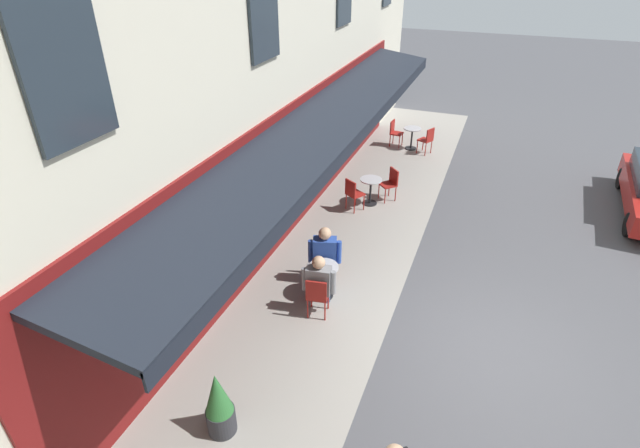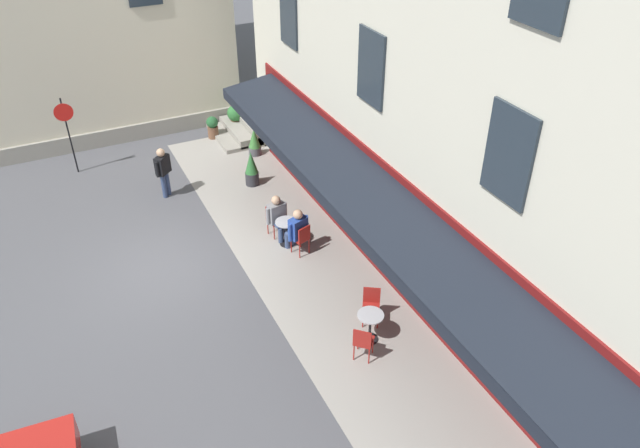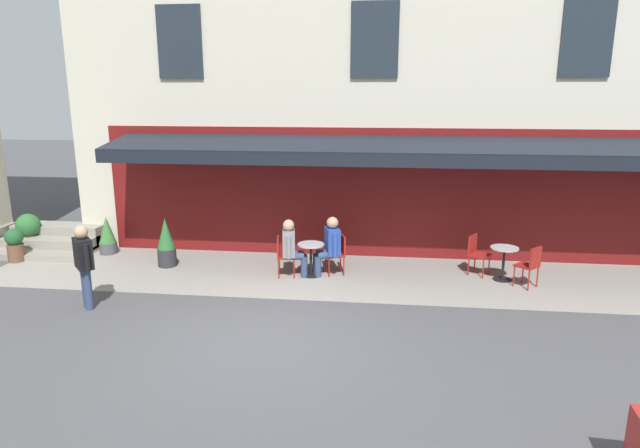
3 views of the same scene
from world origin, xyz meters
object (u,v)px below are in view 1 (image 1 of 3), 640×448
at_px(cafe_table_mid_terrace, 371,188).
at_px(potted_plant_entrance_right, 219,404).
at_px(cafe_table_streetside, 324,277).
at_px(cafe_chair_red_corner_left, 427,138).
at_px(cafe_chair_red_near_door, 353,192).
at_px(cafe_chair_red_by_window, 325,257).
at_px(seated_companion_in_grey, 319,281).
at_px(cafe_chair_red_corner_right, 395,131).
at_px(cafe_chair_red_back_row, 390,182).
at_px(cafe_chair_red_facing_street, 317,294).
at_px(seated_patron_in_blue, 325,256).
at_px(cafe_table_near_entrance, 412,135).

bearing_deg(cafe_table_mid_terrace, potted_plant_entrance_right, -0.60).
height_order(cafe_table_streetside, potted_plant_entrance_right, potted_plant_entrance_right).
relative_size(cafe_chair_red_corner_left, cafe_chair_red_near_door, 1.00).
distance_m(cafe_chair_red_by_window, seated_companion_in_grey, 1.06).
distance_m(cafe_chair_red_corner_right, cafe_chair_red_back_row, 4.14).
xyz_separation_m(seated_companion_in_grey, potted_plant_entrance_right, (3.08, -0.37, -0.13)).
xyz_separation_m(cafe_chair_red_corner_right, potted_plant_entrance_right, (12.22, 0.33, 0.02)).
bearing_deg(seated_companion_in_grey, cafe_chair_red_near_door, -171.36).
height_order(cafe_chair_red_back_row, cafe_chair_red_by_window, same).
relative_size(cafe_table_streetside, potted_plant_entrance_right, 0.64).
bearing_deg(cafe_table_streetside, cafe_chair_red_corner_left, 176.11).
height_order(cafe_chair_red_corner_left, cafe_chair_red_corner_right, same).
relative_size(cafe_chair_red_corner_right, potted_plant_entrance_right, 0.78).
bearing_deg(potted_plant_entrance_right, seated_companion_in_grey, 173.13).
relative_size(cafe_chair_red_facing_street, seated_companion_in_grey, 0.70).
bearing_deg(seated_companion_in_grey, seated_patron_in_blue, -166.29).
bearing_deg(cafe_chair_red_by_window, cafe_table_streetside, 17.88).
bearing_deg(potted_plant_entrance_right, seated_patron_in_blue, 177.43).
bearing_deg(cafe_table_mid_terrace, cafe_table_near_entrance, 177.18).
distance_m(cafe_table_mid_terrace, potted_plant_entrance_right, 7.72).
height_order(cafe_table_near_entrance, cafe_chair_red_by_window, cafe_chair_red_by_window).
relative_size(cafe_chair_red_corner_left, cafe_chair_red_back_row, 1.00).
relative_size(cafe_chair_red_corner_left, cafe_chair_red_facing_street, 1.00).
relative_size(cafe_chair_red_corner_right, cafe_chair_red_by_window, 1.00).
height_order(cafe_table_mid_terrace, seated_patron_in_blue, seated_patron_in_blue).
bearing_deg(cafe_table_streetside, cafe_chair_red_back_row, 177.32).
bearing_deg(cafe_chair_red_by_window, cafe_chair_red_corner_left, 174.39).
relative_size(cafe_table_near_entrance, potted_plant_entrance_right, 0.64).
xyz_separation_m(cafe_chair_red_by_window, potted_plant_entrance_right, (4.09, -0.11, 0.02)).
relative_size(cafe_chair_red_corner_left, cafe_chair_red_by_window, 1.00).
bearing_deg(cafe_chair_red_facing_street, cafe_chair_red_corner_left, 177.04).
bearing_deg(cafe_chair_red_by_window, seated_patron_in_blue, 17.88).
distance_m(cafe_chair_red_corner_left, cafe_chair_red_by_window, 7.84).
xyz_separation_m(cafe_table_near_entrance, seated_patron_in_blue, (8.28, -0.13, 0.22)).
bearing_deg(cafe_chair_red_near_door, cafe_table_mid_terrace, 148.18).
relative_size(cafe_table_mid_terrace, seated_patron_in_blue, 0.56).
height_order(cafe_chair_red_near_door, potted_plant_entrance_right, potted_plant_entrance_right).
relative_size(cafe_chair_red_corner_left, potted_plant_entrance_right, 0.78).
bearing_deg(cafe_chair_red_facing_street, cafe_chair_red_by_window, -166.28).
relative_size(cafe_chair_red_corner_left, cafe_table_streetside, 1.21).
height_order(cafe_chair_red_corner_left, seated_companion_in_grey, seated_companion_in_grey).
xyz_separation_m(cafe_chair_red_facing_street, seated_companion_in_grey, (-0.21, -0.04, 0.15)).
bearing_deg(cafe_table_near_entrance, seated_patron_in_blue, -0.87).
xyz_separation_m(cafe_chair_red_corner_left, cafe_chair_red_near_door, (4.71, -1.13, 0.00)).
bearing_deg(cafe_chair_red_by_window, cafe_chair_red_corner_right, -176.93).
distance_m(cafe_chair_red_corner_right, cafe_chair_red_facing_street, 9.38).
distance_m(cafe_table_near_entrance, cafe_chair_red_near_door, 5.01).
relative_size(cafe_table_near_entrance, cafe_chair_red_back_row, 0.82).
relative_size(cafe_chair_red_by_window, seated_companion_in_grey, 0.70).
bearing_deg(cafe_table_near_entrance, potted_plant_entrance_right, -1.41).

